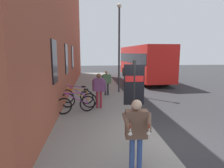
# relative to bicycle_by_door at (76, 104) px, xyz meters

# --- Properties ---
(ground) EXTENTS (60.00, 60.00, 0.00)m
(ground) POSITION_rel_bicycle_by_door_xyz_m (3.08, -3.81, -0.51)
(ground) COLOR #2D2D30
(sidewalk_pavement) EXTENTS (24.00, 3.50, 0.12)m
(sidewalk_pavement) POSITION_rel_bicycle_by_door_xyz_m (5.08, -1.06, -0.45)
(sidewalk_pavement) COLOR gray
(sidewalk_pavement) RESTS_ON ground
(station_facade) EXTENTS (22.00, 0.65, 9.45)m
(station_facade) POSITION_rel_bicycle_by_door_xyz_m (6.07, 0.99, 4.21)
(station_facade) COLOR brown
(station_facade) RESTS_ON ground
(bicycle_by_door) EXTENTS (0.67, 1.71, 0.97)m
(bicycle_by_door) POSITION_rel_bicycle_by_door_xyz_m (0.00, 0.00, 0.00)
(bicycle_by_door) COLOR black
(bicycle_by_door) RESTS_ON sidewalk_pavement
(bicycle_beside_lamp) EXTENTS (0.48, 1.76, 0.97)m
(bicycle_beside_lamp) POSITION_rel_bicycle_by_door_xyz_m (0.79, -0.07, 0.00)
(bicycle_beside_lamp) COLOR black
(bicycle_beside_lamp) RESTS_ON sidewalk_pavement
(bicycle_mid_rack) EXTENTS (0.65, 1.72, 0.97)m
(bicycle_mid_rack) POSITION_rel_bicycle_by_door_xyz_m (1.59, 0.07, 0.00)
(bicycle_mid_rack) COLOR black
(bicycle_mid_rack) RESTS_ON sidewalk_pavement
(transit_info_sign) EXTENTS (0.11, 0.55, 2.40)m
(transit_info_sign) POSITION_rel_bicycle_by_door_xyz_m (-3.21, -1.83, 1.21)
(transit_info_sign) COLOR black
(transit_info_sign) RESTS_ON sidewalk_pavement
(city_bus) EXTENTS (10.57, 2.88, 3.35)m
(city_bus) POSITION_rel_bicycle_by_door_xyz_m (10.66, -5.81, 1.41)
(city_bus) COLOR red
(city_bus) RESTS_ON ground
(pedestrian_crossing_street) EXTENTS (0.23, 0.58, 1.52)m
(pedestrian_crossing_street) POSITION_rel_bicycle_by_door_xyz_m (3.37, -1.61, 0.54)
(pedestrian_crossing_street) COLOR #26262D
(pedestrian_crossing_street) RESTS_ON sidewalk_pavement
(pedestrian_near_bus) EXTENTS (0.31, 0.62, 1.65)m
(pedestrian_near_bus) POSITION_rel_bicycle_by_door_xyz_m (0.65, -1.03, 0.62)
(pedestrian_near_bus) COLOR maroon
(pedestrian_near_bus) RESTS_ON sidewalk_pavement
(tourist_with_hotdogs) EXTENTS (0.57, 0.63, 1.63)m
(tourist_with_hotdogs) POSITION_rel_bicycle_by_door_xyz_m (-4.44, -1.62, 0.62)
(tourist_with_hotdogs) COLOR #334C8C
(tourist_with_hotdogs) RESTS_ON sidewalk_pavement
(street_lamp) EXTENTS (0.28, 0.28, 5.68)m
(street_lamp) POSITION_rel_bicycle_by_door_xyz_m (4.32, -2.51, 2.94)
(street_lamp) COLOR #333338
(street_lamp) RESTS_ON sidewalk_pavement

